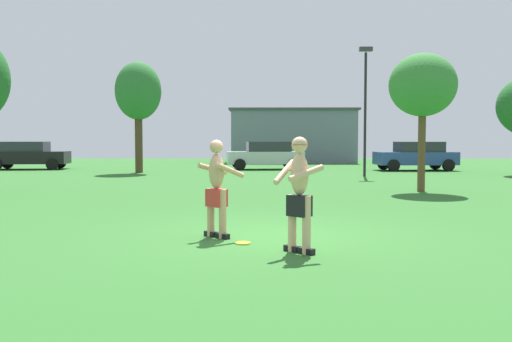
{
  "coord_description": "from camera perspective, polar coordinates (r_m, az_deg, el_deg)",
  "views": [
    {
      "loc": [
        -0.09,
        -9.86,
        1.71
      ],
      "look_at": [
        -0.2,
        0.88,
        1.1
      ],
      "focal_mm": 39.17,
      "sensor_mm": 36.0,
      "label": 1
    }
  ],
  "objects": [
    {
      "name": "car_silver_far_end",
      "position": [
        31.81,
        1.02,
        1.66
      ],
      "size": [
        4.48,
        2.44,
        1.58
      ],
      "color": "silver",
      "rests_on": "ground_plane"
    },
    {
      "name": "car_blue_mid_lot",
      "position": [
        31.9,
        16.04,
        1.53
      ],
      "size": [
        4.44,
        2.32,
        1.58
      ],
      "color": "#2D478C",
      "rests_on": "ground_plane"
    },
    {
      "name": "tree_right_field",
      "position": [
        19.18,
        16.66,
        8.32
      ],
      "size": [
        2.18,
        2.18,
        4.51
      ],
      "color": "brown",
      "rests_on": "ground_plane"
    },
    {
      "name": "tree_left_field",
      "position": [
        29.31,
        -11.94,
        7.87
      ],
      "size": [
        2.34,
        2.34,
        5.65
      ],
      "color": "#4C3823",
      "rests_on": "ground_plane"
    },
    {
      "name": "frisbee",
      "position": [
        9.21,
        -1.34,
        -7.37
      ],
      "size": [
        0.26,
        0.26,
        0.03
      ],
      "primitive_type": "cylinder",
      "color": "yellow",
      "rests_on": "ground_plane"
    },
    {
      "name": "player_with_cap",
      "position": [
        8.38,
        4.42,
        -1.81
      ],
      "size": [
        0.77,
        0.75,
        1.76
      ],
      "color": "black",
      "rests_on": "ground_plane"
    },
    {
      "name": "outbuilding_behind_lot",
      "position": [
        43.15,
        3.69,
        3.61
      ],
      "size": [
        9.39,
        7.01,
        3.96
      ],
      "color": "slate",
      "rests_on": "ground_plane"
    },
    {
      "name": "lamp_post",
      "position": [
        26.32,
        11.1,
        7.35
      ],
      "size": [
        0.6,
        0.24,
        5.93
      ],
      "color": "black",
      "rests_on": "ground_plane"
    },
    {
      "name": "ground_plane",
      "position": [
        10.01,
        1.12,
        -6.59
      ],
      "size": [
        80.0,
        80.0,
        0.0
      ],
      "primitive_type": "plane",
      "color": "#2D6628"
    },
    {
      "name": "car_black_near_post",
      "position": [
        34.4,
        -22.25,
        1.54
      ],
      "size": [
        4.46,
        2.37,
        1.58
      ],
      "color": "black",
      "rests_on": "ground_plane"
    },
    {
      "name": "player_in_red",
      "position": [
        9.71,
        -4.02,
        -1.57
      ],
      "size": [
        0.84,
        0.7,
        1.7
      ],
      "color": "black",
      "rests_on": "ground_plane"
    }
  ]
}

